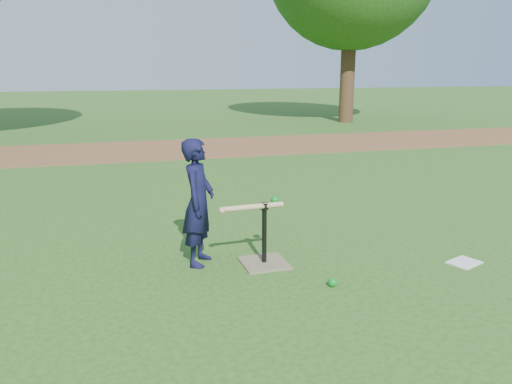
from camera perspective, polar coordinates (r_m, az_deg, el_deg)
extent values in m
plane|color=#285116|center=(4.76, 1.11, -8.91)|extent=(80.00, 80.00, 0.00)
cube|color=brown|center=(11.92, -9.23, 4.91)|extent=(24.00, 3.00, 0.01)
imported|color=black|center=(4.77, -6.60, -1.20)|extent=(0.45, 0.53, 1.22)
sphere|color=#0C841D|center=(4.46, 8.75, -10.17)|extent=(0.08, 0.08, 0.08)
cube|color=white|center=(5.33, 22.69, -7.44)|extent=(0.36, 0.32, 0.01)
cube|color=#7B6D4E|center=(4.90, 0.94, -8.09)|extent=(0.45, 0.45, 0.02)
cylinder|color=black|center=(4.80, 0.96, -4.89)|extent=(0.05, 0.05, 0.55)
cylinder|color=black|center=(4.72, 0.97, -1.62)|extent=(0.08, 0.08, 0.06)
cylinder|color=tan|center=(4.67, -0.37, -1.71)|extent=(0.60, 0.09, 0.05)
sphere|color=tan|center=(4.56, -3.89, -2.11)|extent=(0.06, 0.06, 0.06)
sphere|color=#0C841D|center=(4.81, 2.19, -0.92)|extent=(0.08, 0.08, 0.08)
cylinder|color=#382316|center=(17.97, 10.43, 13.33)|extent=(0.50, 0.50, 3.42)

